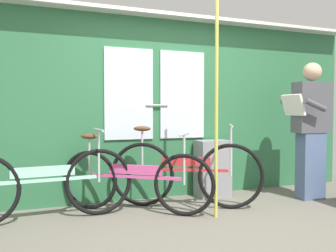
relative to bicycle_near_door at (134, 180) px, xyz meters
The scene contains 8 objects.
ground_plane 1.09m from the bicycle_near_door, 52.55° to the right, with size 6.36×4.33×0.04m, color #666056.
train_door_wall 1.17m from the bicycle_near_door, 41.47° to the left, with size 5.36×0.28×2.28m.
bicycle_near_door is the anchor object (origin of this frame).
bicycle_leaning_behind 0.93m from the bicycle_near_door, behind, with size 1.80×0.44×0.91m.
bicycle_by_pole 0.59m from the bicycle_near_door, ahead, with size 1.56×0.85×0.94m.
passenger_reading_newspaper 2.27m from the bicycle_near_door, ahead, with size 0.57×0.49×1.69m.
trash_bin_by_wall 1.17m from the bicycle_near_door, 16.51° to the left, with size 0.41×0.28×0.72m, color gray.
handrail_pole 1.16m from the bicycle_near_door, 31.75° to the right, with size 0.04×0.04×2.24m, color #C6C14C.
Camera 1 is at (-1.60, -2.80, 1.09)m, focal length 37.41 mm.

